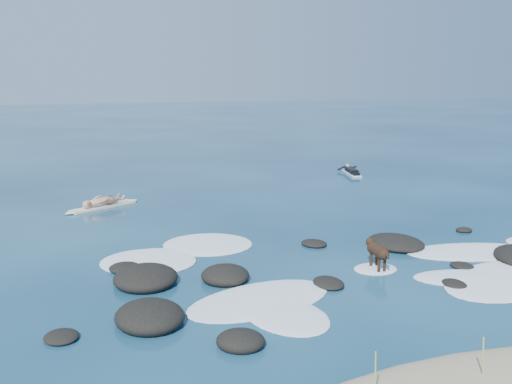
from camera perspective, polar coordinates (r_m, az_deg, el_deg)
name	(u,v)px	position (r m, az deg, el deg)	size (l,w,h in m)	color
ground	(316,252)	(15.61, 6.04, -6.03)	(160.00, 160.00, 0.00)	#0A2642
reef_rocks	(360,277)	(13.56, 10.33, -8.40)	(12.56, 6.64, 0.65)	black
breaking_foam	(341,269)	(14.35, 8.50, -7.67)	(13.39, 7.85, 0.12)	white
standing_surfer_rig	(102,190)	(21.12, -15.14, 0.24)	(2.70, 1.78, 1.70)	#F2E5C2
paddling_surfer_rig	(351,171)	(27.72, 9.51, 2.05)	(1.02, 2.20, 0.38)	white
dog	(377,251)	(14.35, 12.01, -5.77)	(0.31, 1.17, 0.74)	black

